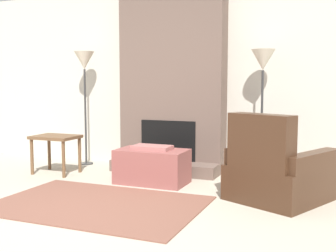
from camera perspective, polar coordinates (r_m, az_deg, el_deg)
name	(u,v)px	position (r m, az deg, el deg)	size (l,w,h in m)	color
ground_plane	(52,230)	(3.75, -15.47, -13.48)	(24.00, 24.00, 0.00)	#B2A893
wall_back	(177,78)	(6.12, 1.26, 6.54)	(7.11, 0.06, 2.60)	beige
fireplace	(172,83)	(5.92, 0.52, 5.84)	(1.50, 0.65, 2.60)	brown
ottoman	(152,166)	(5.17, -2.16, -5.40)	(0.85, 0.49, 0.47)	#8C4C47
armchair	(277,175)	(4.57, 14.58, -6.47)	(1.18, 1.25, 0.92)	#422819
side_table	(56,142)	(5.89, -14.97, -2.10)	(0.59, 0.45, 0.52)	brown
floor_lamp_left	(84,66)	(6.42, -11.25, 7.92)	(0.30, 0.30, 1.69)	#333333
floor_lamp_right	(263,67)	(5.44, 12.73, 7.83)	(0.30, 0.30, 1.64)	#333333
area_rug	(97,204)	(4.38, -9.53, -10.40)	(2.09, 1.42, 0.01)	brown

